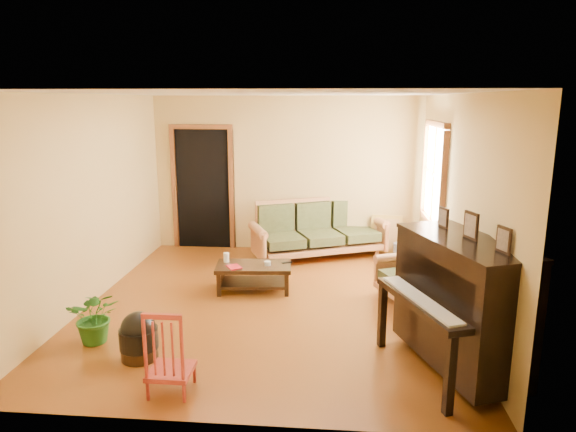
# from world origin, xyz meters

# --- Properties ---
(floor) EXTENTS (5.00, 5.00, 0.00)m
(floor) POSITION_xyz_m (0.00, 0.00, 0.00)
(floor) COLOR #5A2A0B
(floor) RESTS_ON ground
(doorway) EXTENTS (1.08, 0.16, 2.05)m
(doorway) POSITION_xyz_m (-1.45, 2.48, 1.02)
(doorway) COLOR black
(doorway) RESTS_ON floor
(window) EXTENTS (0.12, 1.36, 1.46)m
(window) POSITION_xyz_m (2.21, 1.30, 1.50)
(window) COLOR white
(window) RESTS_ON right_wall
(sofa) EXTENTS (2.34, 1.68, 0.92)m
(sofa) POSITION_xyz_m (0.58, 2.05, 0.46)
(sofa) COLOR #A0633A
(sofa) RESTS_ON floor
(coffee_table) EXTENTS (1.04, 0.63, 0.36)m
(coffee_table) POSITION_xyz_m (-0.26, 0.45, 0.18)
(coffee_table) COLOR black
(coffee_table) RESTS_ON floor
(armchair) EXTENTS (1.05, 1.07, 0.82)m
(armchair) POSITION_xyz_m (1.79, 0.20, 0.41)
(armchair) COLOR #A0633A
(armchair) RESTS_ON floor
(piano) EXTENTS (1.32, 1.67, 1.29)m
(piano) POSITION_xyz_m (1.98, -1.46, 0.65)
(piano) COLOR black
(piano) RESTS_ON floor
(footstool) EXTENTS (0.50, 0.50, 0.36)m
(footstool) POSITION_xyz_m (-1.11, -1.52, 0.18)
(footstool) COLOR black
(footstool) RESTS_ON floor
(red_chair) EXTENTS (0.38, 0.41, 0.80)m
(red_chair) POSITION_xyz_m (-0.61, -2.07, 0.40)
(red_chair) COLOR maroon
(red_chair) RESTS_ON floor
(leaning_frame) EXTENTS (0.51, 0.17, 0.67)m
(leaning_frame) POSITION_xyz_m (1.69, 2.36, 0.34)
(leaning_frame) COLOR #BA963E
(leaning_frame) RESTS_ON floor
(ceramic_crock) EXTENTS (0.25, 0.25, 0.23)m
(ceramic_crock) POSITION_xyz_m (1.88, 2.16, 0.12)
(ceramic_crock) COLOR #305190
(ceramic_crock) RESTS_ON floor
(potted_plant) EXTENTS (0.64, 0.59, 0.59)m
(potted_plant) POSITION_xyz_m (-1.70, -1.21, 0.29)
(potted_plant) COLOR #24601B
(potted_plant) RESTS_ON floor
(book) EXTENTS (0.25, 0.27, 0.02)m
(book) POSITION_xyz_m (-0.56, 0.24, 0.37)
(book) COLOR maroon
(book) RESTS_ON coffee_table
(candle) EXTENTS (0.09, 0.09, 0.13)m
(candle) POSITION_xyz_m (-0.65, 0.53, 0.43)
(candle) COLOR white
(candle) RESTS_ON coffee_table
(glass_jar) EXTENTS (0.09, 0.09, 0.05)m
(glass_jar) POSITION_xyz_m (-0.07, 0.44, 0.39)
(glass_jar) COLOR silver
(glass_jar) RESTS_ON coffee_table
(remote) EXTENTS (0.14, 0.09, 0.01)m
(remote) POSITION_xyz_m (0.18, 0.56, 0.37)
(remote) COLOR black
(remote) RESTS_ON coffee_table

